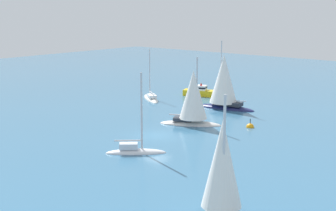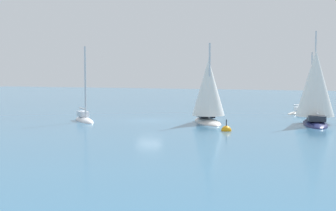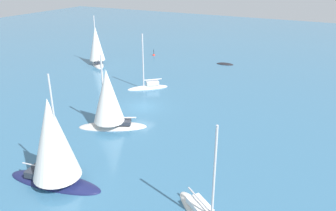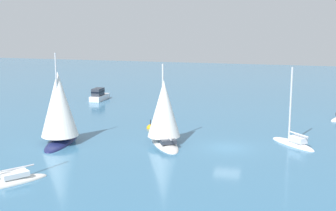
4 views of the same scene
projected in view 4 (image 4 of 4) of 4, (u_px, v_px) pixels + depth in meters
The scene contains 7 objects.
ground_plane at pixel (227, 148), 43.98m from camera, with size 160.00×160.00×0.00m, color teal.
launch at pixel (99, 95), 69.13m from camera, with size 5.19×1.55×1.82m.
sloop at pixel (59, 111), 45.18m from camera, with size 8.22×4.12×9.29m.
sailboat at pixel (5, 183), 34.41m from camera, with size 6.23×5.07×7.66m.
sailboat_1 at pixel (164, 116), 45.01m from camera, with size 7.14×5.22×8.15m.
ketch at pixel (293, 143), 45.00m from camera, with size 4.92×4.73×7.87m.
channel_buoy at pixel (151, 128), 51.71m from camera, with size 0.88×0.88×1.41m.
Camera 4 is at (42.46, 5.60, 12.17)m, focal length 50.08 mm.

